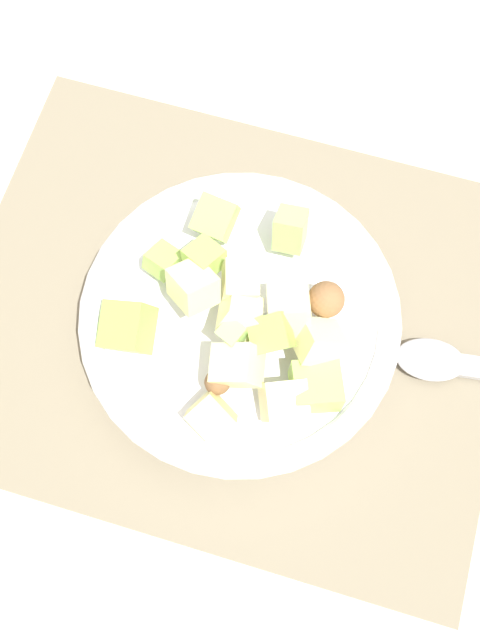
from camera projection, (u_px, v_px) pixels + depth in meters
ground_plane at (232, 319)px, 0.64m from camera, size 2.40×2.40×0.00m
placemat at (232, 318)px, 0.64m from camera, size 0.46×0.37×0.01m
salad_bowl at (241, 323)px, 0.60m from camera, size 0.25×0.25×0.10m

